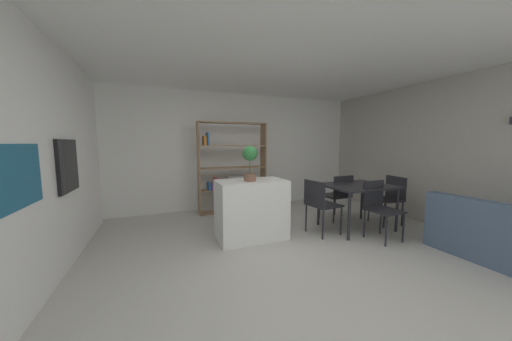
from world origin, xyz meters
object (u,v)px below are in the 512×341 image
Objects in this scene: dining_chair_island_side at (319,201)px; dining_chair_window_side at (390,195)px; dining_table at (357,189)px; dining_chair_near at (379,204)px; kitchen_island at (251,209)px; dining_chair_far at (339,193)px; built_in_oven at (67,165)px; potted_plant_on_island at (250,160)px; open_bookshelf at (231,172)px.

dining_chair_island_side is 1.02× the size of dining_chair_window_side.
dining_table is 0.49m from dining_chair_near.
kitchen_island is 1.87m from dining_table.
built_in_oven is at bearing -0.30° from dining_chair_far.
potted_plant_on_island is at bearing 174.60° from dining_table.
potted_plant_on_island is 1.32m from dining_chair_island_side.
dining_chair_far is (0.01, 0.47, -0.16)m from dining_table.
open_bookshelf is at bearing -119.89° from dining_chair_window_side.
kitchen_island is at bearing -0.49° from built_in_oven.
dining_chair_near reaches higher than dining_chair_window_side.
potted_plant_on_island is at bearing -2.10° from built_in_oven.
dining_chair_near reaches higher than dining_chair_far.
potted_plant_on_island is 0.47× the size of dining_table.
potted_plant_on_island reaches higher than kitchen_island.
dining_chair_far is at bearing 8.69° from potted_plant_on_island.
built_in_oven is 2.41m from kitchen_island.
dining_chair_window_side is 0.90m from dining_chair_near.
dining_chair_island_side is at bearing -63.14° from open_bookshelf.
kitchen_island is 1.10m from dining_chair_island_side.
dining_table is 0.78m from dining_chair_island_side.
dining_table is at bearing 86.20° from dining_chair_far.
built_in_oven is 0.32× the size of open_bookshelf.
dining_chair_window_side is 1.00× the size of dining_chair_far.
potted_plant_on_island is (-0.04, -0.06, 0.77)m from kitchen_island.
dining_chair_window_side is at bearing -5.51° from kitchen_island.
potted_plant_on_island reaches higher than dining_chair_island_side.
dining_chair_window_side is (1.54, -0.00, -0.02)m from dining_chair_island_side.
dining_chair_island_side reaches higher than dining_chair_far.
open_bookshelf reaches higher than dining_chair_far.
open_bookshelf reaches higher than dining_chair_island_side.
dining_chair_island_side is (3.36, -0.27, -0.66)m from built_in_oven.
open_bookshelf is 2.19× the size of dining_chair_window_side.
kitchen_island is at bearing 55.26° from potted_plant_on_island.
built_in_oven is 0.71× the size of dining_chair_far.
potted_plant_on_island is 0.60× the size of dining_chair_far.
dining_chair_near is at bearing -21.09° from kitchen_island.
dining_chair_window_side is (2.61, -0.25, 0.07)m from kitchen_island.
dining_chair_island_side is 0.89m from dining_chair_near.
dining_chair_far is (-0.77, 0.48, 0.01)m from dining_chair_window_side.
dining_table is at bearing -84.08° from dining_chair_window_side.
dining_chair_far is (1.84, 0.23, 0.08)m from kitchen_island.
kitchen_island is (2.29, -0.02, -0.75)m from built_in_oven.
open_bookshelf reaches higher than dining_chair_near.
potted_plant_on_island reaches higher than dining_table.
built_in_oven is 0.71× the size of dining_chair_window_side.
kitchen_island is at bearing 172.54° from dining_table.
dining_chair_island_side is at bearing -9.64° from potted_plant_on_island.
potted_plant_on_island is at bearing 158.16° from dining_chair_near.
dining_chair_island_side is (-0.77, -0.01, -0.14)m from dining_table.
potted_plant_on_island is 0.59× the size of dining_chair_island_side.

